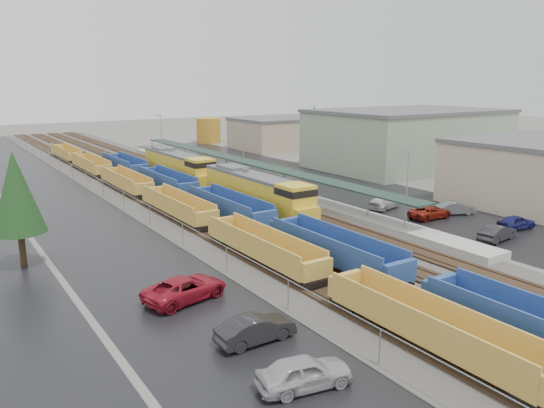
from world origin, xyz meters
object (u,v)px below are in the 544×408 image
at_px(well_string_blue, 274,227).
at_px(parked_car_west_a, 304,373).
at_px(parked_car_east_d, 516,222).
at_px(parked_car_east_c, 384,203).
at_px(locomotive_lead, 258,192).
at_px(parked_car_east_b, 430,212).
at_px(parked_car_east_e, 455,208).
at_px(well_string_yellow, 178,207).
at_px(parked_car_east_a, 497,233).
at_px(parked_car_west_b, 256,329).
at_px(storage_tank, 209,130).
at_px(locomotive_trail, 179,167).
at_px(parked_car_west_c, 185,289).

height_order(well_string_blue, parked_car_west_a, well_string_blue).
distance_m(well_string_blue, parked_car_east_d, 23.71).
height_order(parked_car_west_a, parked_car_east_c, parked_car_west_a).
relative_size(locomotive_lead, parked_car_east_b, 4.01).
height_order(well_string_blue, parked_car_east_d, well_string_blue).
bearing_deg(parked_car_east_e, locomotive_lead, 77.12).
bearing_deg(well_string_yellow, parked_car_east_a, -48.45).
bearing_deg(parked_car_west_b, parked_car_east_a, -81.76).
height_order(storage_tank, parked_car_east_a, storage_tank).
distance_m(well_string_blue, parked_car_east_a, 20.05).
bearing_deg(locomotive_lead, well_string_blue, -113.51).
bearing_deg(parked_car_east_e, parked_car_west_a, 139.39).
relative_size(locomotive_trail, parked_car_west_b, 4.28).
bearing_deg(parked_car_east_d, parked_car_east_b, 31.45).
relative_size(parked_car_west_a, parked_car_east_c, 0.96).
distance_m(locomotive_trail, parked_car_east_e, 37.35).
relative_size(well_string_yellow, parked_car_east_d, 27.73).
xyz_separation_m(locomotive_trail, well_string_yellow, (-8.00, -17.90, -1.23)).
height_order(parked_car_east_b, parked_car_east_e, parked_car_east_e).
height_order(well_string_yellow, parked_car_west_b, well_string_yellow).
bearing_deg(locomotive_trail, parked_car_east_d, -66.31).
relative_size(parked_car_west_a, parked_car_east_b, 0.95).
xyz_separation_m(locomotive_trail, parked_car_west_b, (-15.38, -45.51, -1.61)).
relative_size(well_string_yellow, parked_car_west_c, 19.90).
distance_m(well_string_blue, parked_car_west_a, 23.59).
height_order(parked_car_west_b, parked_car_east_d, parked_car_west_b).
bearing_deg(parked_car_east_e, parked_car_east_b, 106.08).
bearing_deg(parked_car_west_c, locomotive_lead, -56.27).
bearing_deg(well_string_blue, parked_car_west_c, -147.07).
bearing_deg(well_string_yellow, locomotive_trail, 65.92).
bearing_deg(well_string_yellow, parked_car_west_c, -112.19).
distance_m(parked_car_west_c, parked_car_east_c, 31.26).
xyz_separation_m(well_string_yellow, storage_tank, (34.29, 61.05, 1.69)).
xyz_separation_m(storage_tank, parked_car_east_c, (-13.36, -70.05, -2.12)).
bearing_deg(parked_car_west_a, parked_car_east_b, -48.14).
xyz_separation_m(locomotive_lead, locomotive_trail, (0.00, 21.00, 0.00)).
relative_size(storage_tank, parked_car_west_b, 1.23).
height_order(parked_car_west_c, parked_car_east_a, parked_car_west_c).
distance_m(parked_car_east_b, parked_car_east_c, 5.80).
xyz_separation_m(well_string_yellow, parked_car_east_c, (20.92, -9.00, -0.43)).
distance_m(well_string_yellow, parked_car_east_b, 26.40).
bearing_deg(storage_tank, parked_car_east_e, -96.60).
distance_m(parked_car_west_b, parked_car_east_c, 33.88).
height_order(storage_tank, parked_car_east_e, storage_tank).
bearing_deg(well_string_yellow, storage_tank, 60.68).
height_order(parked_car_west_a, parked_car_west_b, parked_car_west_a).
height_order(locomotive_lead, parked_car_east_b, locomotive_lead).
bearing_deg(locomotive_trail, parked_car_east_c, -64.34).
height_order(locomotive_lead, parked_car_west_c, locomotive_lead).
xyz_separation_m(locomotive_trail, parked_car_east_b, (13.91, -32.63, -1.69)).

